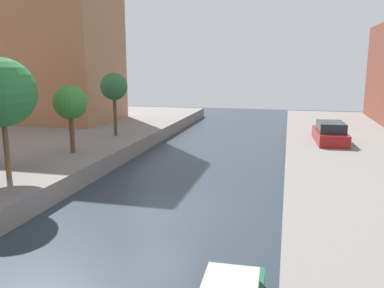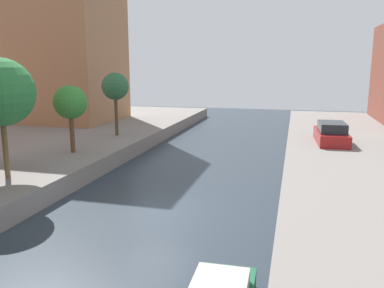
{
  "view_description": "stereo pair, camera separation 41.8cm",
  "coord_description": "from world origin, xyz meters",
  "px_view_note": "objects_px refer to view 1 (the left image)",
  "views": [
    {
      "loc": [
        5.0,
        -15.19,
        6.17
      ],
      "look_at": [
        -0.92,
        9.09,
        1.17
      ],
      "focal_mm": 36.89,
      "sensor_mm": 36.0,
      "label": 1
    },
    {
      "loc": [
        5.41,
        -15.08,
        6.17
      ],
      "look_at": [
        -0.92,
        9.09,
        1.17
      ],
      "focal_mm": 36.89,
      "sensor_mm": 36.0,
      "label": 2
    }
  ],
  "objects_px": {
    "street_tree_2": "(1,93)",
    "street_tree_3": "(70,103)",
    "apartment_tower_far": "(55,12)",
    "parked_car": "(330,134)",
    "street_tree_4": "(114,87)"
  },
  "relations": [
    {
      "from": "street_tree_2",
      "to": "parked_car",
      "type": "height_order",
      "value": "street_tree_2"
    },
    {
      "from": "apartment_tower_far",
      "to": "street_tree_4",
      "type": "bearing_deg",
      "value": -37.62
    },
    {
      "from": "apartment_tower_far",
      "to": "street_tree_3",
      "type": "height_order",
      "value": "apartment_tower_far"
    },
    {
      "from": "apartment_tower_far",
      "to": "parked_car",
      "type": "bearing_deg",
      "value": -13.13
    },
    {
      "from": "apartment_tower_far",
      "to": "parked_car",
      "type": "relative_size",
      "value": 4.14
    },
    {
      "from": "street_tree_2",
      "to": "street_tree_3",
      "type": "xyz_separation_m",
      "value": [
        0.0,
        5.68,
        -0.98
      ]
    },
    {
      "from": "street_tree_2",
      "to": "street_tree_3",
      "type": "bearing_deg",
      "value": 90.0
    },
    {
      "from": "street_tree_4",
      "to": "parked_car",
      "type": "bearing_deg",
      "value": 3.72
    },
    {
      "from": "apartment_tower_far",
      "to": "street_tree_2",
      "type": "distance_m",
      "value": 21.12
    },
    {
      "from": "apartment_tower_far",
      "to": "parked_car",
      "type": "xyz_separation_m",
      "value": [
        23.88,
        -5.57,
        -9.37
      ]
    },
    {
      "from": "street_tree_2",
      "to": "street_tree_4",
      "type": "relative_size",
      "value": 1.19
    },
    {
      "from": "street_tree_3",
      "to": "street_tree_4",
      "type": "relative_size",
      "value": 0.87
    },
    {
      "from": "street_tree_3",
      "to": "parked_car",
      "type": "xyz_separation_m",
      "value": [
        15.36,
        7.12,
        -2.39
      ]
    },
    {
      "from": "street_tree_3",
      "to": "street_tree_4",
      "type": "distance_m",
      "value": 6.15
    },
    {
      "from": "street_tree_2",
      "to": "parked_car",
      "type": "distance_m",
      "value": 20.27
    }
  ]
}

